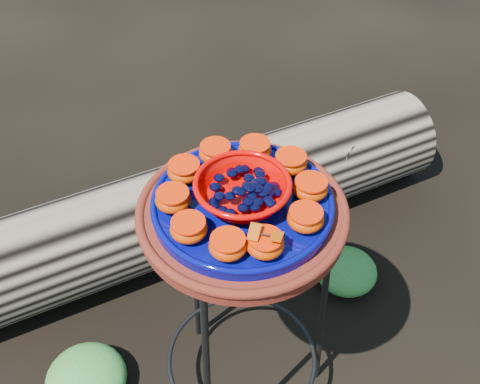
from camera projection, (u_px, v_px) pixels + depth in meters
ground at (242, 384)px, 1.74m from camera, size 60.00×60.00×0.00m
plant_stand at (242, 316)px, 1.50m from camera, size 0.44×0.44×0.70m
terracotta_saucer at (242, 215)px, 1.24m from camera, size 0.43×0.43×0.03m
cobalt_plate at (242, 205)px, 1.22m from camera, size 0.37×0.37×0.02m
red_bowl at (243, 192)px, 1.19m from camera, size 0.18×0.18×0.05m
glass_gems at (243, 178)px, 1.17m from camera, size 0.14×0.14×0.02m
orange_half_0 at (265, 244)px, 1.10m from camera, size 0.07×0.07×0.04m
orange_half_1 at (305, 219)px, 1.15m from camera, size 0.07×0.07×0.04m
orange_half_2 at (311, 188)px, 1.21m from camera, size 0.07×0.07×0.04m
orange_half_3 at (291, 163)px, 1.26m from camera, size 0.07×0.07×0.04m
orange_half_4 at (255, 150)px, 1.29m from camera, size 0.07×0.07×0.04m
orange_half_5 at (215, 153)px, 1.29m from camera, size 0.07×0.07×0.04m
orange_half_6 at (184, 171)px, 1.25m from camera, size 0.07×0.07×0.04m
orange_half_7 at (173, 200)px, 1.19m from camera, size 0.07×0.07×0.04m
orange_half_8 at (189, 229)px, 1.13m from camera, size 0.07×0.07×0.04m
orange_half_9 at (228, 246)px, 1.10m from camera, size 0.07×0.07×0.04m
butterfly at (265, 235)px, 1.09m from camera, size 0.09×0.08×0.01m
driftwood_log at (207, 201)px, 2.05m from camera, size 1.76×0.77×0.32m
foliage_left at (86, 378)px, 1.70m from camera, size 0.23×0.23×0.11m
foliage_right at (346, 270)px, 1.98m from camera, size 0.20×0.20×0.10m
foliage_back at (93, 249)px, 2.01m from camera, size 0.31×0.31×0.16m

